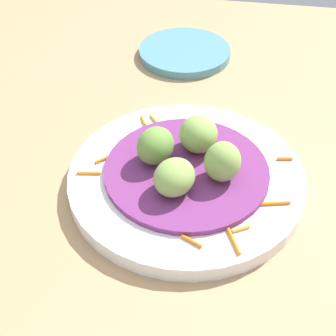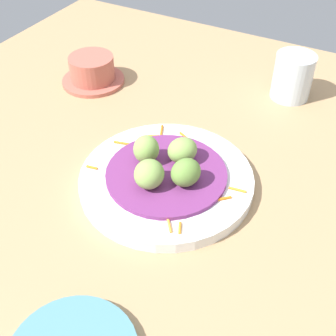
{
  "view_description": "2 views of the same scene",
  "coord_description": "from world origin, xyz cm",
  "views": [
    {
      "loc": [
        -0.74,
        38.65,
        42.68
      ],
      "look_at": [
        5.93,
        -1.26,
        5.73
      ],
      "focal_mm": 52.75,
      "sensor_mm": 36.0,
      "label": 1
    },
    {
      "loc": [
        28.33,
        -47.23,
        50.64
      ],
      "look_at": [
        4.54,
        -3.12,
        5.99
      ],
      "focal_mm": 47.25,
      "sensor_mm": 36.0,
      "label": 2
    }
  ],
  "objects": [
    {
      "name": "guac_scoop_back",
      "position": [
        7.77,
        -3.56,
        6.81
      ],
      "size": [
        5.66,
        5.99,
        4.35
      ],
      "primitive_type": "ellipsoid",
      "rotation": [
        0.0,
        0.0,
        1.13
      ],
      "color": "olive",
      "rests_on": "cabbage_bed"
    },
    {
      "name": "guac_scoop_right",
      "position": [
        3.18,
        -6.46,
        6.83
      ],
      "size": [
        5.06,
        5.33,
        4.39
      ],
      "primitive_type": "ellipsoid",
      "rotation": [
        0.0,
        0.0,
        3.28
      ],
      "color": "#84A851",
      "rests_on": "cabbage_bed"
    },
    {
      "name": "guac_scoop_center",
      "position": [
        0.29,
        -1.88,
        7.0
      ],
      "size": [
        5.61,
        5.63,
        4.72
      ],
      "primitive_type": "ellipsoid",
      "rotation": [
        0.0,
        0.0,
        2.55
      ],
      "color": "#84A851",
      "rests_on": "cabbage_bed"
    },
    {
      "name": "guac_scoop_left",
      "position": [
        4.87,
        1.02,
        6.61
      ],
      "size": [
        5.99,
        6.25,
        3.94
      ],
      "primitive_type": "ellipsoid",
      "rotation": [
        0.0,
        0.0,
        4.25
      ],
      "color": "#84A851",
      "rests_on": "cabbage_bed"
    },
    {
      "name": "main_plate",
      "position": [
        4.03,
        -2.72,
        2.97
      ],
      "size": [
        27.34,
        27.34,
        1.93
      ],
      "primitive_type": "cylinder",
      "color": "white",
      "rests_on": "table_surface"
    },
    {
      "name": "table_surface",
      "position": [
        0.0,
        0.0,
        1.0
      ],
      "size": [
        110.0,
        110.0,
        2.0
      ],
      "primitive_type": "cube",
      "color": "tan",
      "rests_on": "ground"
    },
    {
      "name": "side_plate_small",
      "position": [
        8.42,
        -32.5,
        2.67
      ],
      "size": [
        14.78,
        14.78,
        1.34
      ],
      "primitive_type": "cylinder",
      "color": "teal",
      "rests_on": "table_surface"
    },
    {
      "name": "cabbage_bed",
      "position": [
        4.03,
        -2.72,
        4.29
      ],
      "size": [
        18.96,
        18.96,
        0.71
      ],
      "primitive_type": "cylinder",
      "color": "#702D6B",
      "rests_on": "main_plate"
    },
    {
      "name": "carrot_garnish",
      "position": [
        3.44,
        -1.12,
        4.13
      ],
      "size": [
        24.51,
        21.05,
        0.4
      ],
      "color": "orange",
      "rests_on": "main_plate"
    }
  ]
}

